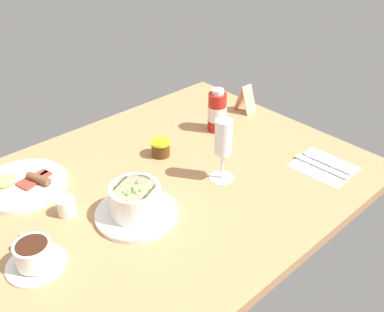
{
  "coord_description": "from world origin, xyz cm",
  "views": [
    {
      "loc": [
        -60.0,
        -75.78,
        70.31
      ],
      "look_at": [
        4.82,
        -5.78,
        8.76
      ],
      "focal_mm": 40.77,
      "sensor_mm": 36.0,
      "label": 1
    }
  ],
  "objects_px": {
    "breakfast_plate": "(22,184)",
    "jam_jar": "(161,148)",
    "cutlery_setting": "(323,166)",
    "menu_card": "(246,99)",
    "coffee_cup": "(34,256)",
    "creamer_jug": "(67,206)",
    "wine_glass": "(223,141)",
    "sauce_bottle_red": "(217,112)",
    "porridge_bowl": "(136,202)"
  },
  "relations": [
    {
      "from": "wine_glass",
      "to": "breakfast_plate",
      "type": "bearing_deg",
      "value": 141.65
    },
    {
      "from": "cutlery_setting",
      "to": "wine_glass",
      "type": "distance_m",
      "value": 0.32
    },
    {
      "from": "cutlery_setting",
      "to": "sauce_bottle_red",
      "type": "xyz_separation_m",
      "value": [
        -0.07,
        0.36,
        0.06
      ]
    },
    {
      "from": "coffee_cup",
      "to": "creamer_jug",
      "type": "xyz_separation_m",
      "value": [
        0.13,
        0.11,
        -0.0
      ]
    },
    {
      "from": "cutlery_setting",
      "to": "creamer_jug",
      "type": "xyz_separation_m",
      "value": [
        -0.64,
        0.31,
        0.02
      ]
    },
    {
      "from": "wine_glass",
      "to": "porridge_bowl",
      "type": "bearing_deg",
      "value": 173.01
    },
    {
      "from": "porridge_bowl",
      "to": "wine_glass",
      "type": "distance_m",
      "value": 0.28
    },
    {
      "from": "cutlery_setting",
      "to": "coffee_cup",
      "type": "relative_size",
      "value": 1.29
    },
    {
      "from": "porridge_bowl",
      "to": "sauce_bottle_red",
      "type": "height_order",
      "value": "sauce_bottle_red"
    },
    {
      "from": "cutlery_setting",
      "to": "creamer_jug",
      "type": "height_order",
      "value": "creamer_jug"
    },
    {
      "from": "sauce_bottle_red",
      "to": "coffee_cup",
      "type": "bearing_deg",
      "value": -167.78
    },
    {
      "from": "coffee_cup",
      "to": "breakfast_plate",
      "type": "relative_size",
      "value": 0.56
    },
    {
      "from": "creamer_jug",
      "to": "sauce_bottle_red",
      "type": "relative_size",
      "value": 0.38
    },
    {
      "from": "porridge_bowl",
      "to": "menu_card",
      "type": "xyz_separation_m",
      "value": [
        0.62,
        0.2,
        0.01
      ]
    },
    {
      "from": "wine_glass",
      "to": "sauce_bottle_red",
      "type": "height_order",
      "value": "wine_glass"
    },
    {
      "from": "cutlery_setting",
      "to": "sauce_bottle_red",
      "type": "distance_m",
      "value": 0.37
    },
    {
      "from": "porridge_bowl",
      "to": "menu_card",
      "type": "relative_size",
      "value": 2.1
    },
    {
      "from": "wine_glass",
      "to": "coffee_cup",
      "type": "bearing_deg",
      "value": 174.74
    },
    {
      "from": "wine_glass",
      "to": "breakfast_plate",
      "type": "xyz_separation_m",
      "value": [
        -0.42,
        0.33,
        -0.11
      ]
    },
    {
      "from": "coffee_cup",
      "to": "sauce_bottle_red",
      "type": "xyz_separation_m",
      "value": [
        0.71,
        0.15,
        0.04
      ]
    },
    {
      "from": "wine_glass",
      "to": "menu_card",
      "type": "relative_size",
      "value": 1.86
    },
    {
      "from": "breakfast_plate",
      "to": "menu_card",
      "type": "distance_m",
      "value": 0.78
    },
    {
      "from": "jam_jar",
      "to": "sauce_bottle_red",
      "type": "height_order",
      "value": "sauce_bottle_red"
    },
    {
      "from": "creamer_jug",
      "to": "coffee_cup",
      "type": "bearing_deg",
      "value": -141.94
    },
    {
      "from": "wine_glass",
      "to": "sauce_bottle_red",
      "type": "relative_size",
      "value": 1.26
    },
    {
      "from": "cutlery_setting",
      "to": "jam_jar",
      "type": "distance_m",
      "value": 0.47
    },
    {
      "from": "jam_jar",
      "to": "sauce_bottle_red",
      "type": "relative_size",
      "value": 0.4
    },
    {
      "from": "sauce_bottle_red",
      "to": "menu_card",
      "type": "xyz_separation_m",
      "value": [
        0.17,
        0.03,
        -0.02
      ]
    },
    {
      "from": "coffee_cup",
      "to": "wine_glass",
      "type": "bearing_deg",
      "value": -5.26
    },
    {
      "from": "menu_card",
      "to": "sauce_bottle_red",
      "type": "bearing_deg",
      "value": -171.0
    },
    {
      "from": "menu_card",
      "to": "cutlery_setting",
      "type": "bearing_deg",
      "value": -104.6
    },
    {
      "from": "porridge_bowl",
      "to": "breakfast_plate",
      "type": "xyz_separation_m",
      "value": [
        -0.16,
        0.3,
        -0.03
      ]
    },
    {
      "from": "cutlery_setting",
      "to": "menu_card",
      "type": "height_order",
      "value": "menu_card"
    },
    {
      "from": "jam_jar",
      "to": "wine_glass",
      "type": "bearing_deg",
      "value": -76.81
    },
    {
      "from": "sauce_bottle_red",
      "to": "breakfast_plate",
      "type": "height_order",
      "value": "sauce_bottle_red"
    },
    {
      "from": "creamer_jug",
      "to": "menu_card",
      "type": "height_order",
      "value": "menu_card"
    },
    {
      "from": "breakfast_plate",
      "to": "jam_jar",
      "type": "bearing_deg",
      "value": -18.98
    },
    {
      "from": "creamer_jug",
      "to": "wine_glass",
      "type": "distance_m",
      "value": 0.43
    },
    {
      "from": "creamer_jug",
      "to": "sauce_bottle_red",
      "type": "height_order",
      "value": "sauce_bottle_red"
    },
    {
      "from": "cutlery_setting",
      "to": "coffee_cup",
      "type": "height_order",
      "value": "coffee_cup"
    },
    {
      "from": "breakfast_plate",
      "to": "cutlery_setting",
      "type": "bearing_deg",
      "value": -35.98
    },
    {
      "from": "sauce_bottle_red",
      "to": "porridge_bowl",
      "type": "bearing_deg",
      "value": -159.5
    },
    {
      "from": "jam_jar",
      "to": "cutlery_setting",
      "type": "bearing_deg",
      "value": -50.14
    },
    {
      "from": "porridge_bowl",
      "to": "coffee_cup",
      "type": "distance_m",
      "value": 0.26
    },
    {
      "from": "jam_jar",
      "to": "menu_card",
      "type": "bearing_deg",
      "value": 3.25
    },
    {
      "from": "creamer_jug",
      "to": "breakfast_plate",
      "type": "height_order",
      "value": "creamer_jug"
    },
    {
      "from": "coffee_cup",
      "to": "wine_glass",
      "type": "distance_m",
      "value": 0.53
    },
    {
      "from": "porridge_bowl",
      "to": "breakfast_plate",
      "type": "relative_size",
      "value": 0.87
    },
    {
      "from": "menu_card",
      "to": "creamer_jug",
      "type": "bearing_deg",
      "value": -174.26
    },
    {
      "from": "porridge_bowl",
      "to": "wine_glass",
      "type": "bearing_deg",
      "value": -6.99
    }
  ]
}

